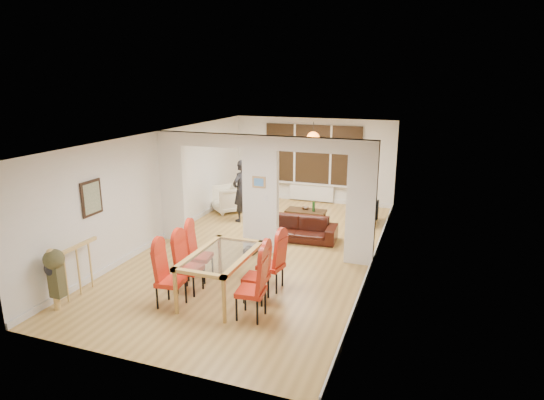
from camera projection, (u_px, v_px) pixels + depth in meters
The scene contains 24 objects.
floor at pixel (261, 250), 10.30m from camera, with size 5.00×9.00×0.01m, color tan.
room_walls at pixel (261, 194), 9.96m from camera, with size 5.00×9.00×2.60m, color silver, non-canonical shape.
divider_wall at pixel (261, 194), 9.96m from camera, with size 5.00×0.18×2.60m, color white.
bay_window_blinds at pixel (313, 154), 13.94m from camera, with size 3.00×0.08×1.80m, color black.
radiator at pixel (311, 192), 14.22m from camera, with size 1.40×0.08×0.50m, color white.
pendant_light at pixel (313, 138), 12.64m from camera, with size 0.36×0.36×0.36m, color orange.
stair_newel at pixel (76, 268), 7.98m from camera, with size 0.40×1.20×1.10m, color tan, non-canonical shape.
wall_poster at pixel (92, 198), 8.50m from camera, with size 0.04×0.52×0.67m, color gray.
pillar_photo at pixel (259, 182), 9.79m from camera, with size 0.30×0.03×0.25m, color #4C8CD8.
dining_table at pixel (222, 275), 8.03m from camera, with size 0.98×1.74×0.81m, color #B98E44, non-canonical shape.
dining_chair_la at pixel (171, 277), 7.64m from camera, with size 0.43×0.43×1.07m, color red, non-canonical shape.
dining_chair_lb at pixel (189, 265), 8.17m from camera, with size 0.42×0.42×1.04m, color red, non-canonical shape.
dining_chair_lc at pixel (200, 253), 8.69m from camera, with size 0.42×0.42×1.05m, color red, non-canonical shape.
dining_chair_ra at pixel (251, 287), 7.27m from camera, with size 0.44×0.44×1.09m, color red, non-canonical shape.
dining_chair_rb at pixel (256, 274), 7.83m from camera, with size 0.41×0.41×1.02m, color red, non-canonical shape.
dining_chair_rc at pixel (271, 262), 8.29m from camera, with size 0.42×0.42×1.05m, color red, non-canonical shape.
sofa at pixel (297, 228), 10.91m from camera, with size 1.88×0.74×0.55m, color black.
armchair at pixel (228, 199), 13.15m from camera, with size 0.81×0.84×0.76m, color #F2EACD.
person at pixel (241, 191), 12.19m from camera, with size 0.40×0.61×1.68m, color black.
television at pixel (369, 213), 12.14m from camera, with size 0.13×0.96×0.55m, color black.
coffee_table at pixel (306, 214), 12.54m from camera, with size 1.08×0.54×0.25m, color #362312, non-canonical shape.
bottle at pixel (314, 206), 12.34m from camera, with size 0.08×0.08×0.30m, color #143F19.
bowl at pixel (305, 208), 12.61m from camera, with size 0.20×0.20×0.05m, color #362312.
shoes at pixel (251, 251), 10.11m from camera, with size 0.25×0.27×0.10m, color black, non-canonical shape.
Camera 1 is at (3.49, -8.99, 3.78)m, focal length 30.00 mm.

